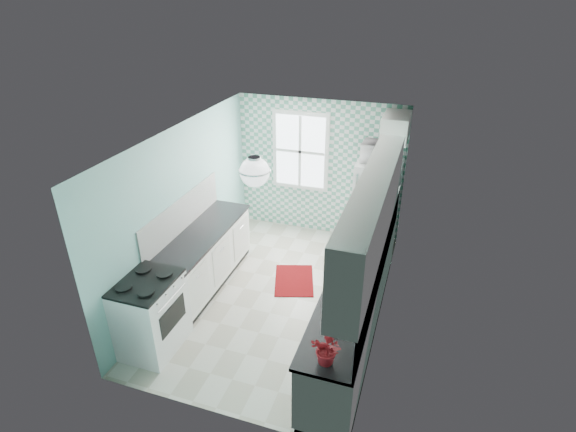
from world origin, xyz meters
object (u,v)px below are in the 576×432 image
(ceiling_light, at_px, (255,172))
(sink, at_px, (372,232))
(fridge, at_px, (375,208))
(microwave, at_px, (381,153))
(fruit_bowl, at_px, (339,326))
(stove, at_px, (150,313))
(potted_plant, at_px, (328,349))

(ceiling_light, height_order, sink, ceiling_light)
(fridge, distance_m, sink, 1.04)
(microwave, bearing_deg, sink, 97.55)
(fridge, bearing_deg, fruit_bowl, -91.92)
(sink, xyz_separation_m, fruit_bowl, (-0.00, -2.22, 0.04))
(ceiling_light, xyz_separation_m, sink, (1.20, 1.54, -1.39))
(fridge, distance_m, stove, 4.02)
(fruit_bowl, bearing_deg, stove, -179.69)
(fruit_bowl, xyz_separation_m, microwave, (-0.09, 3.26, 0.85))
(sink, xyz_separation_m, microwave, (-0.09, 1.04, 0.89))
(stove, distance_m, potted_plant, 2.52)
(fruit_bowl, bearing_deg, microwave, 91.58)
(stove, height_order, microwave, microwave)
(ceiling_light, distance_m, fridge, 3.18)
(ceiling_light, height_order, potted_plant, ceiling_light)
(microwave, bearing_deg, fridge, 56.35)
(sink, relative_size, microwave, 0.90)
(stove, bearing_deg, fruit_bowl, -1.38)
(fridge, relative_size, fruit_bowl, 7.04)
(sink, height_order, fruit_bowl, sink)
(fridge, distance_m, microwave, 0.99)
(sink, bearing_deg, ceiling_light, -126.01)
(sink, height_order, potted_plant, sink)
(stove, xyz_separation_m, fruit_bowl, (2.40, 0.01, 0.45))
(fridge, xyz_separation_m, stove, (-2.31, -3.27, -0.31))
(ceiling_light, xyz_separation_m, microwave, (1.11, 2.57, -0.51))
(stove, relative_size, fruit_bowl, 4.25)
(ceiling_light, xyz_separation_m, potted_plant, (1.20, -1.20, -1.21))
(ceiling_light, height_order, fruit_bowl, ceiling_light)
(microwave, bearing_deg, fruit_bowl, 93.94)
(ceiling_light, xyz_separation_m, fridge, (1.11, 2.57, -1.50))
(fruit_bowl, height_order, potted_plant, potted_plant)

